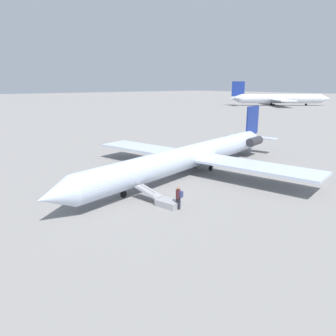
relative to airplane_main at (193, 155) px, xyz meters
The scene contains 5 objects.
ground_plane 2.05m from the airplane_main, 10.84° to the left, with size 600.00×600.00×0.00m, color gray.
airplane_main is the anchor object (origin of this frame).
airplane_far_left 115.78m from the airplane_main, 152.48° to the right, with size 34.93×32.04×9.91m.
boarding_stairs 9.99m from the airplane_main, 32.90° to the left, with size 1.77×4.13×1.58m.
passenger 10.44m from the airplane_main, 39.80° to the left, with size 0.39×0.56×1.74m.
Camera 1 is at (22.27, 23.23, 8.97)m, focal length 35.00 mm.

